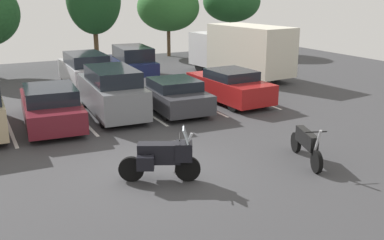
% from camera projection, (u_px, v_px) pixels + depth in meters
% --- Properties ---
extents(ground, '(44.00, 44.00, 0.10)m').
position_uv_depth(ground, '(162.00, 172.00, 12.42)').
color(ground, '#38383A').
extents(motorcycle_touring, '(1.98, 1.25, 1.46)m').
position_uv_depth(motorcycle_touring, '(163.00, 157.00, 11.56)').
color(motorcycle_touring, black).
rests_on(motorcycle_touring, ground).
extents(motorcycle_second, '(0.96, 2.18, 1.26)m').
position_uv_depth(motorcycle_second, '(306.00, 144.00, 12.91)').
color(motorcycle_second, black).
rests_on(motorcycle_second, ground).
extents(parking_stripes, '(15.88, 4.63, 0.01)m').
position_uv_depth(parking_stripes, '(82.00, 120.00, 17.26)').
color(parking_stripes, silver).
rests_on(parking_stripes, ground).
extents(car_maroon, '(2.28, 5.02, 1.49)m').
position_uv_depth(car_maroon, '(51.00, 106.00, 16.45)').
color(car_maroon, maroon).
rests_on(car_maroon, ground).
extents(car_grey, '(2.01, 4.94, 1.93)m').
position_uv_depth(car_grey, '(112.00, 92.00, 17.75)').
color(car_grey, slate).
rests_on(car_grey, ground).
extents(car_charcoal, '(2.14, 4.82, 1.36)m').
position_uv_depth(car_charcoal, '(171.00, 94.00, 18.62)').
color(car_charcoal, '#38383D').
rests_on(car_charcoal, ground).
extents(car_red, '(2.07, 4.63, 1.47)m').
position_uv_depth(car_red, '(229.00, 86.00, 19.87)').
color(car_red, maroon).
rests_on(car_red, ground).
extents(car_far_silver, '(1.99, 4.62, 1.76)m').
position_uv_depth(car_far_silver, '(85.00, 70.00, 23.09)').
color(car_far_silver, '#B7B7BC').
rests_on(car_far_silver, ground).
extents(car_far_navy, '(2.13, 4.45, 1.94)m').
position_uv_depth(car_far_navy, '(133.00, 64.00, 24.25)').
color(car_far_navy, navy).
rests_on(car_far_navy, ground).
extents(box_truck, '(3.10, 7.28, 2.97)m').
position_uv_depth(box_truck, '(241.00, 50.00, 25.49)').
color(box_truck, silver).
rests_on(box_truck, ground).
extents(tree_right, '(4.63, 4.63, 5.34)m').
position_uv_depth(tree_right, '(168.00, 8.00, 32.89)').
color(tree_right, '#4C3823').
rests_on(tree_right, ground).
extents(tree_center_right, '(4.52, 4.52, 5.62)m').
position_uv_depth(tree_center_right, '(232.00, 1.00, 34.89)').
color(tree_center_right, '#4C3823').
rests_on(tree_center_right, ground).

